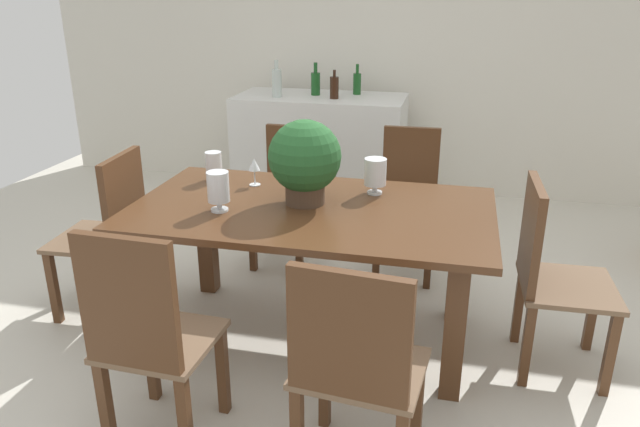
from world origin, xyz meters
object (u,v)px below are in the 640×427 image
flower_centerpiece (305,159)px  wine_glass (254,166)px  chair_near_left (147,333)px  wine_bottle_green (316,83)px  wine_bottle_amber (277,82)px  chair_near_right (355,364)px  crystal_vase_center_near (214,164)px  kitchen_counter (320,151)px  wine_bottle_dark (357,83)px  crystal_vase_left (375,173)px  wine_bottle_tall (334,87)px  chair_foot_end (548,269)px  chair_far_left (288,188)px  chair_head_end (111,226)px  dining_table (311,229)px  crystal_vase_right (218,188)px  chair_far_right (408,195)px

flower_centerpiece → wine_glass: bearing=147.6°
chair_near_left → wine_bottle_green: 3.20m
flower_centerpiece → wine_bottle_amber: 2.09m
chair_near_right → crystal_vase_center_near: 1.71m
kitchen_counter → wine_bottle_dark: size_ratio=5.61×
flower_centerpiece → crystal_vase_left: 0.42m
wine_bottle_amber → wine_bottle_tall: bearing=4.5°
crystal_vase_center_near → wine_glass: crystal_vase_center_near is taller
chair_near_left → wine_bottle_green: size_ratio=3.70×
chair_near_right → chair_near_left: size_ratio=0.95×
crystal_vase_left → kitchen_counter: bearing=111.8°
chair_foot_end → chair_far_left: chair_foot_end is taller
chair_foot_end → chair_head_end: 2.37m
chair_far_left → wine_bottle_dark: (0.25, 1.29, 0.54)m
dining_table → crystal_vase_right: (-0.44, -0.16, 0.25)m
wine_bottle_dark → chair_foot_end: bearing=-59.3°
flower_centerpiece → crystal_vase_center_near: 0.68m
wine_bottle_dark → dining_table: bearing=-85.8°
chair_head_end → crystal_vase_center_near: size_ratio=5.73×
dining_table → wine_bottle_green: bearing=103.1°
chair_far_left → flower_centerpiece: (0.37, -0.94, 0.49)m
dining_table → flower_centerpiece: (-0.05, 0.05, 0.36)m
flower_centerpiece → crystal_vase_left: size_ratio=2.23×
chair_near_right → wine_bottle_amber: bearing=-62.6°
chair_far_left → crystal_vase_center_near: bearing=-108.9°
chair_head_end → chair_far_left: bearing=138.3°
flower_centerpiece → wine_bottle_tall: flower_centerpiece is taller
wine_bottle_green → wine_bottle_tall: 0.23m
chair_foot_end → crystal_vase_right: 1.66m
chair_far_left → kitchen_counter: 1.14m
chair_far_right → crystal_vase_right: bearing=-127.7°
dining_table → chair_near_left: size_ratio=1.85×
wine_bottle_tall → wine_bottle_amber: (-0.48, -0.04, 0.03)m
wine_glass → wine_bottle_dark: wine_bottle_dark is taller
chair_foot_end → wine_bottle_tall: size_ratio=4.17×
flower_centerpiece → crystal_vase_left: bearing=34.9°
crystal_vase_left → wine_bottle_green: wine_bottle_green is taller
chair_far_right → wine_bottle_amber: bearing=138.8°
dining_table → wine_bottle_green: size_ratio=6.84×
crystal_vase_right → wine_bottle_dark: bearing=83.7°
wine_glass → chair_far_right: bearing=41.3°
wine_glass → wine_bottle_green: size_ratio=0.58×
chair_foot_end → kitchen_counter: bearing=36.0°
kitchen_counter → wine_bottle_amber: wine_bottle_amber is taller
crystal_vase_left → wine_bottle_green: size_ratio=0.73×
crystal_vase_left → wine_bottle_dark: 2.05m
crystal_vase_left → crystal_vase_right: bearing=-148.3°
chair_foot_end → chair_near_right: 1.25m
chair_head_end → wine_bottle_green: size_ratio=3.56×
flower_centerpiece → wine_bottle_dark: bearing=93.1°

